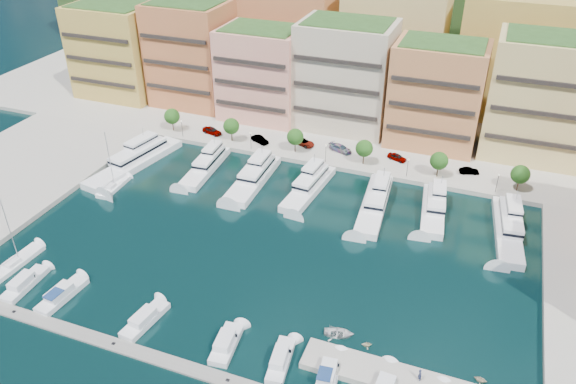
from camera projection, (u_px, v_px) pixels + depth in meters
name	position (u px, v px, depth m)	size (l,w,h in m)	color
ground	(272.00, 245.00, 99.94)	(400.00, 400.00, 0.00)	black
north_quay	(360.00, 114.00, 149.34)	(220.00, 64.00, 2.00)	#9E998E
hillside	(397.00, 60.00, 187.58)	(240.00, 40.00, 58.00)	#223C18
south_pontoon	(169.00, 363.00, 76.95)	(72.00, 2.20, 0.35)	gray
apartment_0	(117.00, 51.00, 152.92)	(22.00, 16.50, 24.80)	gold
apartment_1	(191.00, 54.00, 147.29)	(20.00, 16.50, 26.80)	#C46D41
apartment_2	(262.00, 73.00, 140.35)	(20.00, 15.50, 22.80)	#E89F81
apartment_3	(345.00, 75.00, 134.76)	(22.00, 16.50, 25.80)	beige
apartment_4	(436.00, 94.00, 126.99)	(20.00, 15.50, 23.80)	#C37B49
apartment_5	(542.00, 98.00, 121.10)	(22.00, 16.50, 26.80)	#D5BD71
backblock_0	(195.00, 23.00, 167.29)	(26.00, 18.00, 30.00)	beige
backblock_1	(289.00, 33.00, 158.16)	(26.00, 18.00, 30.00)	#C37B49
backblock_2	(394.00, 44.00, 149.02)	(26.00, 18.00, 30.00)	#D5BD71
backblock_3	(513.00, 57.00, 139.89)	(26.00, 18.00, 30.00)	gold
tree_0	(172.00, 116.00, 136.34)	(3.80, 3.80, 5.65)	#473323
tree_1	(231.00, 126.00, 131.46)	(3.80, 3.80, 5.65)	#473323
tree_2	(295.00, 137.00, 126.59)	(3.80, 3.80, 5.65)	#473323
tree_3	(364.00, 148.00, 121.72)	(3.80, 3.80, 5.65)	#473323
tree_4	(439.00, 161.00, 116.85)	(3.80, 3.80, 5.65)	#473323
tree_5	(520.00, 174.00, 111.97)	(3.80, 3.80, 5.65)	#473323
lamppost_0	(182.00, 126.00, 133.76)	(0.30, 0.30, 4.20)	black
lamppost_1	(251.00, 138.00, 128.28)	(0.30, 0.30, 4.20)	black
lamppost_2	(326.00, 151.00, 122.80)	(0.30, 0.30, 4.20)	black
lamppost_3	(408.00, 165.00, 117.32)	(0.30, 0.30, 4.20)	black
lamppost_4	(498.00, 180.00, 111.84)	(0.30, 0.30, 4.20)	black
yacht_0	(137.00, 159.00, 124.90)	(9.73, 26.62, 7.30)	white
yacht_1	(207.00, 165.00, 122.90)	(5.48, 18.90, 7.30)	white
yacht_2	(254.00, 176.00, 118.64)	(5.65, 20.53, 7.30)	white
yacht_3	(310.00, 185.00, 115.37)	(6.02, 19.52, 7.30)	white
yacht_4	(375.00, 202.00, 110.12)	(6.21, 22.17, 7.30)	white
yacht_5	(434.00, 207.00, 108.34)	(6.19, 17.88, 7.30)	white
yacht_6	(508.00, 226.00, 102.75)	(6.60, 21.74, 7.30)	white
cruiser_0	(24.00, 284.00, 90.08)	(3.12, 9.00, 2.55)	white
cruiser_1	(62.00, 295.00, 87.80)	(3.46, 9.27, 2.66)	white
cruiser_3	(145.00, 320.00, 83.20)	(3.75, 8.87, 2.55)	white
cruiser_5	(226.00, 344.00, 79.12)	(3.70, 8.00, 2.55)	white
cruiser_6	(281.00, 361.00, 76.60)	(3.44, 8.31, 2.55)	white
cruiser_7	(328.00, 375.00, 74.49)	(3.44, 8.21, 2.66)	white
sailboat_2	(113.00, 187.00, 116.25)	(3.07, 8.84, 13.20)	white
sailboat_0	(17.00, 263.00, 95.12)	(3.24, 10.23, 13.20)	white
tender_1	(367.00, 344.00, 79.33)	(1.28, 1.48, 0.78)	beige
tender_0	(339.00, 333.00, 81.07)	(3.09, 4.33, 0.90)	silver
tender_3	(480.00, 379.00, 74.01)	(1.49, 1.72, 0.91)	beige
car_0	(212.00, 131.00, 136.12)	(2.02, 5.03, 1.71)	gray
car_1	(260.00, 140.00, 132.11)	(1.65, 4.74, 1.56)	gray
car_2	(304.00, 142.00, 131.03)	(2.48, 5.39, 1.50)	gray
car_3	(340.00, 148.00, 128.27)	(2.23, 5.48, 1.59)	gray
car_4	(397.00, 157.00, 124.66)	(1.77, 4.41, 1.50)	gray
car_5	(469.00, 171.00, 119.47)	(1.42, 4.08, 1.34)	gray
person_0	(420.00, 375.00, 72.78)	(0.69, 0.45, 1.89)	#232A47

